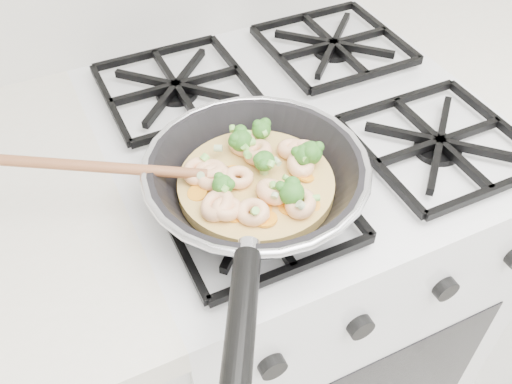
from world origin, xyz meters
name	(u,v)px	position (x,y,z in m)	size (l,w,h in m)	color
stove	(288,285)	(0.00, 1.70, 0.46)	(0.60, 0.60, 0.92)	white
skillet	(255,180)	(-0.14, 1.56, 0.96)	(0.44, 0.42, 0.09)	black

